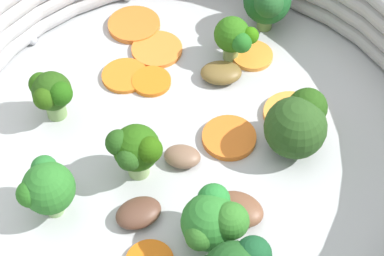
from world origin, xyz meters
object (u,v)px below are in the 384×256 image
Objects in this scene: broccoli_floret_2 at (213,221)px; broccoli_floret_6 at (135,150)px; skillet at (192,147)px; carrot_slice_5 at (125,76)px; broccoli_floret_5 at (239,38)px; mushroom_piece_0 at (224,74)px; carrot_slice_4 at (151,81)px; broccoli_floret_0 at (46,186)px; broccoli_floret_1 at (51,93)px; broccoli_floret_3 at (299,123)px; carrot_slice_1 at (229,138)px; mushroom_piece_3 at (180,156)px; mushroom_piece_2 at (139,213)px; carrot_slice_6 at (252,56)px; carrot_slice_3 at (292,114)px; carrot_slice_7 at (134,25)px; mushroom_piece_1 at (238,209)px; carrot_slice_0 at (157,49)px.

broccoli_floret_6 is at bearing 64.22° from broccoli_floret_2.
carrot_slice_5 reaches higher than skillet.
mushroom_piece_0 is (-0.02, 0.00, -0.02)m from broccoli_floret_5.
carrot_slice_4 reaches higher than skillet.
broccoli_floret_1 is (0.08, 0.04, -0.00)m from broccoli_floret_0.
carrot_slice_1 is at bearing 104.43° from broccoli_floret_3.
broccoli_floret_6 is at bearing 148.39° from skillet.
carrot_slice_1 reaches higher than carrot_slice_5.
broccoli_floret_6 reaches higher than mushroom_piece_3.
mushroom_piece_2 is at bearing -152.05° from carrot_slice_5.
broccoli_floret_6 reaches higher than broccoli_floret_5.
carrot_slice_1 is 0.90× the size of broccoli_floret_6.
carrot_slice_4 is at bearing 114.53° from mushroom_piece_0.
broccoli_floret_1 is at bearing 56.94° from mushroom_piece_2.
carrot_slice_5 and carrot_slice_6 have the same top height.
mushroom_piece_0 is at bearing 72.57° from carrot_slice_3.
broccoli_floret_2 reaches higher than skillet.
carrot_slice_3 is 1.17× the size of carrot_slice_5.
skillet is 0.06m from broccoli_floret_6.
broccoli_floret_0 is (-0.09, 0.07, 0.04)m from skillet.
mushroom_piece_0 is at bearing -24.58° from broccoli_floret_0.
skillet is 11.18× the size of carrot_slice_4.
mushroom_piece_0 is 0.09m from mushroom_piece_3.
broccoli_floret_6 is (-0.09, -0.05, 0.03)m from carrot_slice_5.
mushroom_piece_0 is at bearing 21.85° from carrot_slice_1.
mushroom_piece_1 is at bearing -136.58° from carrot_slice_7.
broccoli_floret_3 is at bearing -18.08° from broccoli_floret_2.
broccoli_floret_2 is at bearing -135.54° from carrot_slice_5.
mushroom_piece_2 is (0.01, -0.06, -0.02)m from broccoli_floret_0.
carrot_slice_7 is 1.00× the size of broccoli_floret_6.
carrot_slice_6 is (0.06, -0.09, 0.00)m from carrot_slice_5.
carrot_slice_7 is 0.22m from broccoli_floret_2.
broccoli_floret_2 is 0.03m from mushroom_piece_1.
broccoli_floret_0 reaches higher than carrot_slice_0.
carrot_slice_5 is (-0.01, 0.14, -0.00)m from carrot_slice_3.
carrot_slice_1 is 0.89× the size of broccoli_floret_0.
mushroom_piece_3 is (-0.03, 0.03, 0.00)m from carrot_slice_1.
broccoli_floret_6 is (-0.15, -0.07, 0.03)m from carrot_slice_7.
broccoli_floret_3 is 0.12m from broccoli_floret_6.
broccoli_floret_5 is (0.05, -0.06, 0.02)m from carrot_slice_4.
broccoli_floret_2 is at bearing -150.97° from skillet.
mushroom_piece_1 reaches higher than carrot_slice_4.
broccoli_floret_0 is at bearing 136.15° from carrot_slice_1.
broccoli_floret_1 is at bearing 77.06° from mushroom_piece_1.
carrot_slice_6 is at bearing -50.35° from carrot_slice_4.
carrot_slice_4 is at bearing -145.07° from carrot_slice_7.
mushroom_piece_3 is (-0.09, 0.00, -0.00)m from mushroom_piece_0.
carrot_slice_5 is (0.04, 0.07, 0.01)m from skillet.
broccoli_floret_5 is (0.01, -0.07, 0.02)m from carrot_slice_0.
carrot_slice_7 is at bearing 52.10° from carrot_slice_1.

